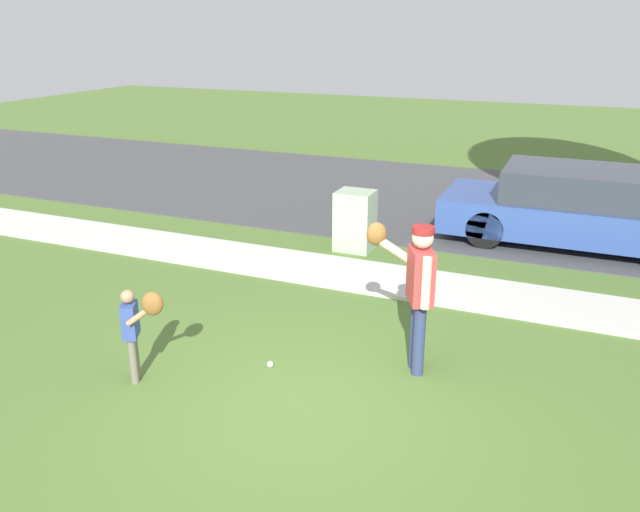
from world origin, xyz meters
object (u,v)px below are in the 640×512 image
(person_child, at_px, (136,322))
(parked_wagon_blue, at_px, (577,208))
(person_adult, at_px, (416,283))
(utility_cabinet, at_px, (355,221))
(baseball, at_px, (270,364))

(person_child, distance_m, parked_wagon_blue, 7.83)
(person_adult, height_order, person_child, person_adult)
(person_adult, distance_m, parked_wagon_blue, 5.50)
(utility_cabinet, bearing_deg, parked_wagon_blue, 26.62)
(person_child, height_order, baseball, person_child)
(baseball, relative_size, utility_cabinet, 0.07)
(person_adult, bearing_deg, baseball, -5.63)
(utility_cabinet, distance_m, parked_wagon_blue, 3.84)
(baseball, xyz_separation_m, parked_wagon_blue, (2.93, 5.87, 0.62))
(person_adult, relative_size, person_child, 1.53)
(parked_wagon_blue, bearing_deg, person_child, 58.68)
(parked_wagon_blue, bearing_deg, baseball, 63.51)
(person_child, relative_size, parked_wagon_blue, 0.25)
(person_child, xyz_separation_m, parked_wagon_blue, (4.07, 6.69, -0.05))
(person_adult, bearing_deg, person_child, 1.02)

